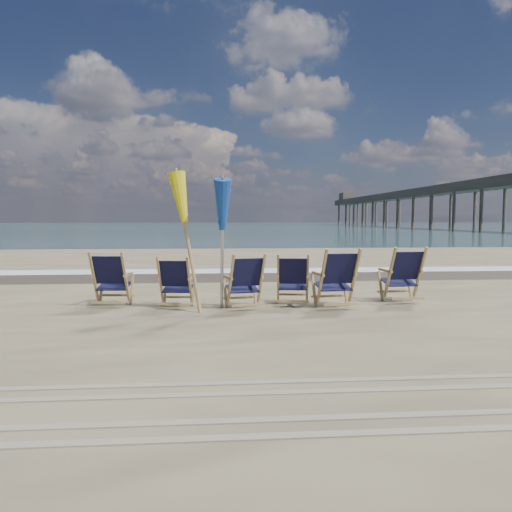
{
  "coord_description": "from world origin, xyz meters",
  "views": [
    {
      "loc": [
        -0.75,
        -6.87,
        1.57
      ],
      "look_at": [
        0.0,
        2.2,
        0.9
      ],
      "focal_mm": 35.0,
      "sensor_mm": 36.0,
      "label": 1
    }
  ],
  "objects_px": {
    "umbrella_blue": "(222,208)",
    "beach_chair_4": "(355,278)",
    "beach_chair_2": "(261,281)",
    "beach_chair_3": "(308,280)",
    "umbrella_yellow": "(189,203)",
    "fishing_pier": "(447,201)",
    "beach_chair_0": "(125,279)",
    "beach_chair_1": "(189,282)",
    "beach_chair_5": "(420,275)"
  },
  "relations": [
    {
      "from": "umbrella_blue",
      "to": "beach_chair_4",
      "type": "bearing_deg",
      "value": 0.49
    },
    {
      "from": "beach_chair_2",
      "to": "beach_chair_3",
      "type": "bearing_deg",
      "value": -177.09
    },
    {
      "from": "umbrella_yellow",
      "to": "beach_chair_4",
      "type": "bearing_deg",
      "value": 1.11
    },
    {
      "from": "umbrella_blue",
      "to": "fishing_pier",
      "type": "distance_m",
      "value": 82.08
    },
    {
      "from": "beach_chair_0",
      "to": "beach_chair_1",
      "type": "bearing_deg",
      "value": 174.51
    },
    {
      "from": "fishing_pier",
      "to": "umbrella_blue",
      "type": "bearing_deg",
      "value": -118.09
    },
    {
      "from": "beach_chair_1",
      "to": "beach_chair_3",
      "type": "height_order",
      "value": "beach_chair_3"
    },
    {
      "from": "fishing_pier",
      "to": "umbrella_yellow",
      "type": "bearing_deg",
      "value": -118.42
    },
    {
      "from": "beach_chair_4",
      "to": "beach_chair_2",
      "type": "bearing_deg",
      "value": -10.75
    },
    {
      "from": "beach_chair_4",
      "to": "umbrella_yellow",
      "type": "bearing_deg",
      "value": -5.9
    },
    {
      "from": "beach_chair_0",
      "to": "fishing_pier",
      "type": "height_order",
      "value": "fishing_pier"
    },
    {
      "from": "beach_chair_0",
      "to": "umbrella_blue",
      "type": "bearing_deg",
      "value": 170.14
    },
    {
      "from": "beach_chair_0",
      "to": "umbrella_blue",
      "type": "relative_size",
      "value": 0.44
    },
    {
      "from": "umbrella_blue",
      "to": "beach_chair_0",
      "type": "bearing_deg",
      "value": 164.34
    },
    {
      "from": "beach_chair_3",
      "to": "umbrella_blue",
      "type": "bearing_deg",
      "value": 21.54
    },
    {
      "from": "beach_chair_1",
      "to": "beach_chair_2",
      "type": "distance_m",
      "value": 1.27
    },
    {
      "from": "beach_chair_0",
      "to": "umbrella_yellow",
      "type": "height_order",
      "value": "umbrella_yellow"
    },
    {
      "from": "beach_chair_5",
      "to": "beach_chair_2",
      "type": "bearing_deg",
      "value": 3.09
    },
    {
      "from": "beach_chair_5",
      "to": "umbrella_yellow",
      "type": "relative_size",
      "value": 0.45
    },
    {
      "from": "beach_chair_0",
      "to": "beach_chair_4",
      "type": "height_order",
      "value": "beach_chair_4"
    },
    {
      "from": "beach_chair_1",
      "to": "beach_chair_4",
      "type": "height_order",
      "value": "beach_chair_4"
    },
    {
      "from": "fishing_pier",
      "to": "beach_chair_0",
      "type": "bearing_deg",
      "value": -119.3
    },
    {
      "from": "umbrella_blue",
      "to": "fishing_pier",
      "type": "relative_size",
      "value": 0.02
    },
    {
      "from": "beach_chair_3",
      "to": "beach_chair_4",
      "type": "height_order",
      "value": "beach_chair_4"
    },
    {
      "from": "beach_chair_1",
      "to": "beach_chair_5",
      "type": "relative_size",
      "value": 0.87
    },
    {
      "from": "beach_chair_4",
      "to": "umbrella_yellow",
      "type": "xyz_separation_m",
      "value": [
        -2.88,
        -0.06,
        1.3
      ]
    },
    {
      "from": "beach_chair_1",
      "to": "beach_chair_4",
      "type": "xyz_separation_m",
      "value": [
        2.9,
        -0.23,
        0.07
      ]
    },
    {
      "from": "beach_chair_3",
      "to": "beach_chair_2",
      "type": "bearing_deg",
      "value": 23.88
    },
    {
      "from": "beach_chair_0",
      "to": "beach_chair_1",
      "type": "distance_m",
      "value": 1.17
    },
    {
      "from": "beach_chair_4",
      "to": "umbrella_blue",
      "type": "bearing_deg",
      "value": -6.52
    },
    {
      "from": "beach_chair_2",
      "to": "beach_chair_3",
      "type": "distance_m",
      "value": 0.9
    },
    {
      "from": "beach_chair_2",
      "to": "beach_chair_4",
      "type": "height_order",
      "value": "beach_chair_4"
    },
    {
      "from": "umbrella_yellow",
      "to": "beach_chair_5",
      "type": "bearing_deg",
      "value": 7.38
    },
    {
      "from": "beach_chair_2",
      "to": "beach_chair_3",
      "type": "height_order",
      "value": "beach_chair_2"
    },
    {
      "from": "beach_chair_4",
      "to": "fishing_pier",
      "type": "distance_m",
      "value": 81.05
    },
    {
      "from": "umbrella_yellow",
      "to": "umbrella_blue",
      "type": "bearing_deg",
      "value": 3.7
    },
    {
      "from": "beach_chair_4",
      "to": "fishing_pier",
      "type": "relative_size",
      "value": 0.01
    },
    {
      "from": "beach_chair_1",
      "to": "umbrella_yellow",
      "type": "bearing_deg",
      "value": 101.3
    },
    {
      "from": "umbrella_yellow",
      "to": "umbrella_blue",
      "type": "height_order",
      "value": "umbrella_yellow"
    },
    {
      "from": "beach_chair_2",
      "to": "beach_chair_5",
      "type": "bearing_deg",
      "value": 174.47
    },
    {
      "from": "umbrella_blue",
      "to": "beach_chair_2",
      "type": "bearing_deg",
      "value": 10.45
    },
    {
      "from": "beach_chair_4",
      "to": "umbrella_yellow",
      "type": "height_order",
      "value": "umbrella_yellow"
    },
    {
      "from": "beach_chair_4",
      "to": "fishing_pier",
      "type": "height_order",
      "value": "fishing_pier"
    },
    {
      "from": "beach_chair_3",
      "to": "umbrella_yellow",
      "type": "height_order",
      "value": "umbrella_yellow"
    },
    {
      "from": "beach_chair_0",
      "to": "umbrella_yellow",
      "type": "relative_size",
      "value": 0.43
    },
    {
      "from": "beach_chair_3",
      "to": "umbrella_yellow",
      "type": "bearing_deg",
      "value": 19.01
    },
    {
      "from": "beach_chair_1",
      "to": "beach_chair_3",
      "type": "bearing_deg",
      "value": -168.4
    },
    {
      "from": "beach_chair_2",
      "to": "umbrella_blue",
      "type": "bearing_deg",
      "value": -2.43
    },
    {
      "from": "beach_chair_0",
      "to": "beach_chair_5",
      "type": "relative_size",
      "value": 0.95
    },
    {
      "from": "umbrella_yellow",
      "to": "umbrella_blue",
      "type": "relative_size",
      "value": 1.04
    }
  ]
}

